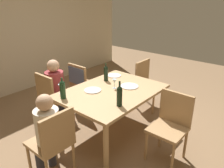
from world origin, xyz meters
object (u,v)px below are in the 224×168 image
person_woman_host (57,87)px  person_man_bearded (47,129)px  wine_glass_centre (61,87)px  dinner_plate_host (114,76)px  wine_bottle_dark_red (119,95)px  chair_far_left (52,96)px  dinner_plate_guest_left (129,86)px  dining_table (112,95)px  chair_far_right (81,81)px  wine_bottle_short_olive (63,89)px  chair_near (171,122)px  chair_left_end (53,140)px  handbag (99,96)px  chair_right_end (147,81)px  wine_glass_near_left (114,82)px  dinner_plate_guest_right (93,90)px  wine_bottle_tall_green (106,73)px

person_woman_host → person_man_bearded: 1.24m
wine_glass_centre → dinner_plate_host: bearing=-5.7°
wine_bottle_dark_red → chair_far_left: bearing=94.8°
person_man_bearded → dinner_plate_guest_left: person_man_bearded is taller
dining_table → dinner_plate_host: size_ratio=6.30×
chair_far_right → chair_far_left: bearing=-90.0°
chair_far_left → wine_bottle_short_olive: 0.73m
chair_near → wine_bottle_dark_red: 0.78m
chair_far_right → wine_glass_centre: (-0.79, -0.46, 0.26)m
chair_far_right → dinner_plate_host: bearing=26.2°
dining_table → person_man_bearded: (-1.15, 0.03, -0.04)m
dining_table → chair_near: chair_near is taller
chair_left_end → handbag: bearing=29.2°
chair_right_end → wine_bottle_short_olive: bearing=-8.0°
chair_far_left → person_woman_host: person_woman_host is taller
chair_left_end → wine_glass_near_left: 1.28m
chair_near → wine_glass_near_left: size_ratio=6.17×
chair_far_right → dinner_plate_guest_right: 0.86m
chair_far_right → handbag: bearing=90.0°
wine_bottle_dark_red → wine_glass_centre: bearing=106.0°
wine_glass_near_left → chair_far_right: bearing=81.4°
chair_far_right → handbag: size_ratio=3.29×
chair_near → person_man_bearded: person_man_bearded is taller
dinner_plate_guest_left → chair_left_end: bearing=178.8°
chair_right_end → wine_glass_near_left: 1.12m
chair_far_right → handbag: 0.68m
wine_bottle_dark_red → wine_glass_near_left: 0.58m
chair_right_end → wine_glass_near_left: (-1.07, -0.07, 0.33)m
chair_right_end → chair_near: (-1.06, -1.03, 0.00)m
wine_bottle_dark_red → wine_glass_centre: wine_bottle_dark_red is taller
dining_table → dinner_plate_guest_right: bearing=133.8°
dinner_plate_host → dinner_plate_guest_left: (-0.22, -0.49, 0.00)m
dining_table → wine_glass_centre: wine_glass_centre is taller
dinner_plate_guest_left → dinner_plate_guest_right: 0.58m
wine_glass_near_left → dinner_plate_guest_left: (0.20, -0.14, -0.10)m
handbag → person_woman_host: bearing=180.0°
dining_table → dinner_plate_guest_left: 0.32m
chair_left_end → person_man_bearded: size_ratio=0.85×
wine_glass_near_left → dinner_plate_host: wine_glass_near_left is taller
dining_table → wine_glass_near_left: (0.08, 0.02, 0.19)m
handbag → dinner_plate_guest_left: bearing=-111.3°
dining_table → person_man_bearded: bearing=178.7°
wine_glass_centre → dinner_plate_guest_left: 1.05m
handbag → chair_left_end: bearing=-150.8°
chair_near → chair_far_right: bearing=-4.1°
wine_bottle_dark_red → wine_glass_near_left: size_ratio=2.28×
chair_right_end → chair_near: same height
wine_bottle_short_olive → handbag: bearing=24.3°
wine_bottle_tall_green → handbag: wine_bottle_tall_green is taller
wine_glass_near_left → handbag: size_ratio=0.53×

